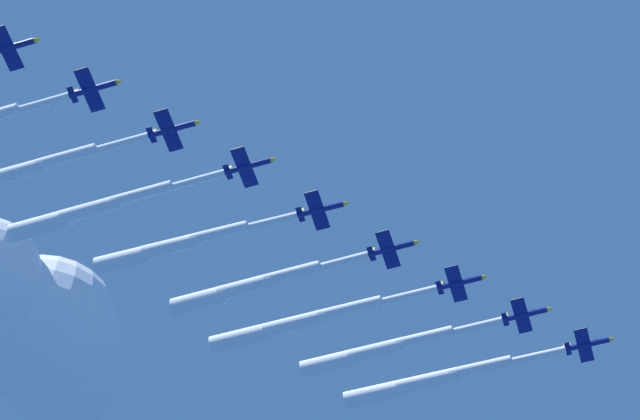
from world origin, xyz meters
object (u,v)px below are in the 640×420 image
at_px(jet_starboard_mid, 173,246).
at_px(jet_port_mid, 247,287).
at_px(jet_starboard_inner, 296,323).
at_px(jet_port_inner, 378,350).
at_px(jet_port_outer, 92,210).
at_px(jet_starboard_outer, 17,173).
at_px(jet_lead, 428,381).

bearing_deg(jet_starboard_mid, jet_port_mid, 138.58).
height_order(jet_starboard_inner, jet_starboard_mid, jet_starboard_mid).
distance_m(jet_port_inner, jet_port_outer, 62.76).
relative_size(jet_port_inner, jet_port_mid, 1.03).
relative_size(jet_starboard_mid, jet_starboard_outer, 0.97).
distance_m(jet_starboard_inner, jet_port_outer, 45.20).
bearing_deg(jet_starboard_mid, jet_lead, 140.55).
relative_size(jet_starboard_mid, jet_port_outer, 0.95).
bearing_deg(jet_port_inner, jet_lead, 146.24).
height_order(jet_lead, jet_starboard_mid, jet_lead).
bearing_deg(jet_port_mid, jet_starboard_inner, 150.95).
bearing_deg(jet_port_inner, jet_starboard_mid, -41.10).
distance_m(jet_starboard_inner, jet_starboard_mid, 29.01).
bearing_deg(jet_port_outer, jet_lead, 138.58).
bearing_deg(jet_starboard_inner, jet_port_mid, -29.05).
height_order(jet_port_inner, jet_port_mid, jet_port_inner).
bearing_deg(jet_port_inner, jet_port_mid, -40.92).
relative_size(jet_starboard_inner, jet_starboard_mid, 1.12).
xyz_separation_m(jet_port_outer, jet_starboard_outer, (11.70, -9.73, -0.99)).
xyz_separation_m(jet_lead, jet_port_mid, (34.01, -27.26, -2.55)).
height_order(jet_lead, jet_port_mid, jet_lead).
bearing_deg(jet_starboard_outer, jet_starboard_mid, 135.65).
xyz_separation_m(jet_starboard_inner, jet_starboard_mid, (23.49, -17.03, 0.19)).
distance_m(jet_lead, jet_port_mid, 43.66).
bearing_deg(jet_starboard_inner, jet_starboard_mid, -35.95).
height_order(jet_starboard_mid, jet_port_outer, jet_port_outer).
bearing_deg(jet_lead, jet_port_inner, -33.76).
bearing_deg(jet_port_inner, jet_starboard_inner, -49.52).
xyz_separation_m(jet_port_mid, jet_starboard_outer, (34.75, -32.80, 1.41)).
relative_size(jet_starboard_inner, jet_starboard_outer, 1.08).
xyz_separation_m(jet_port_inner, jet_starboard_mid, (35.01, -30.54, -0.67)).
relative_size(jet_lead, jet_starboard_outer, 1.08).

